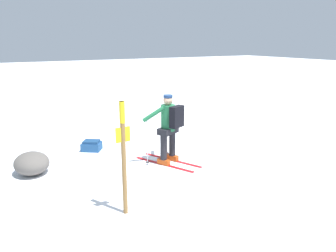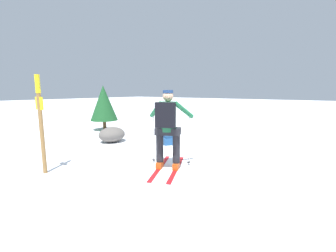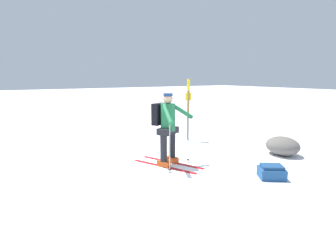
{
  "view_description": "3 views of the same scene",
  "coord_description": "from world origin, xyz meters",
  "px_view_note": "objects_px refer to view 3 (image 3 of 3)",
  "views": [
    {
      "loc": [
        -6.38,
        3.71,
        2.8
      ],
      "look_at": [
        -0.11,
        0.12,
        0.89
      ],
      "focal_mm": 35.0,
      "sensor_mm": 36.0,
      "label": 1
    },
    {
      "loc": [
        -3.69,
        -2.56,
        1.59
      ],
      "look_at": [
        -0.11,
        0.12,
        0.89
      ],
      "focal_mm": 24.0,
      "sensor_mm": 36.0,
      "label": 2
    },
    {
      "loc": [
        4.69,
        -2.86,
        1.96
      ],
      "look_at": [
        -0.11,
        0.12,
        0.89
      ],
      "focal_mm": 28.0,
      "sensor_mm": 36.0,
      "label": 3
    }
  ],
  "objects_px": {
    "skier": "(167,125)",
    "trail_marker": "(188,104)",
    "rock_boulder": "(283,146)",
    "dropped_backpack": "(272,172)"
  },
  "relations": [
    {
      "from": "skier",
      "to": "trail_marker",
      "type": "bearing_deg",
      "value": 132.63
    },
    {
      "from": "dropped_backpack",
      "to": "rock_boulder",
      "type": "height_order",
      "value": "rock_boulder"
    },
    {
      "from": "skier",
      "to": "trail_marker",
      "type": "height_order",
      "value": "trail_marker"
    },
    {
      "from": "skier",
      "to": "dropped_backpack",
      "type": "bearing_deg",
      "value": 36.3
    },
    {
      "from": "trail_marker",
      "to": "rock_boulder",
      "type": "bearing_deg",
      "value": 23.34
    },
    {
      "from": "skier",
      "to": "dropped_backpack",
      "type": "relative_size",
      "value": 2.74
    },
    {
      "from": "dropped_backpack",
      "to": "rock_boulder",
      "type": "relative_size",
      "value": 0.71
    },
    {
      "from": "skier",
      "to": "dropped_backpack",
      "type": "distance_m",
      "value": 2.34
    },
    {
      "from": "dropped_backpack",
      "to": "rock_boulder",
      "type": "bearing_deg",
      "value": 118.78
    },
    {
      "from": "trail_marker",
      "to": "rock_boulder",
      "type": "xyz_separation_m",
      "value": [
        2.55,
        1.1,
        -0.88
      ]
    }
  ]
}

